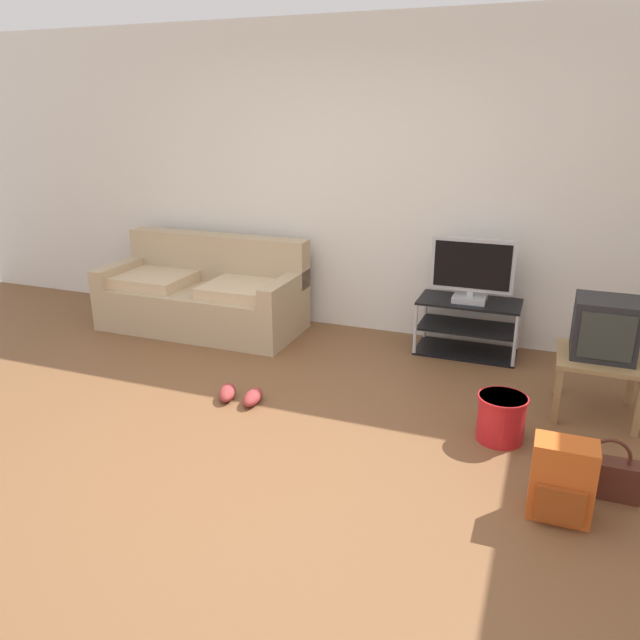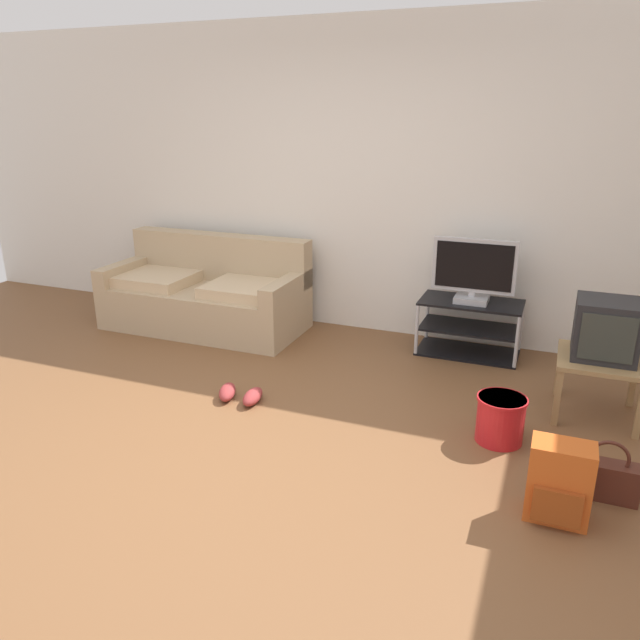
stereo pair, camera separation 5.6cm
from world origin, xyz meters
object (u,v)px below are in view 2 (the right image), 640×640
object	(u,v)px
handbag	(606,478)
cleaning_bucket	(500,418)
couch	(207,295)
tv_stand	(469,328)
flat_tv	(474,271)
backpack	(559,483)
sneakers_pair	(240,394)
crt_tv	(606,329)
side_table	(600,366)

from	to	relation	value
handbag	cleaning_bucket	distance (m)	0.71
couch	tv_stand	xyz separation A→B (m)	(2.40, 0.21, -0.08)
cleaning_bucket	flat_tv	bearing A→B (deg)	106.60
couch	backpack	world-z (taller)	couch
couch	cleaning_bucket	size ratio (longest dim) A/B	6.02
flat_tv	sneakers_pair	world-z (taller)	flat_tv
flat_tv	sneakers_pair	bearing A→B (deg)	-132.78
crt_tv	backpack	bearing A→B (deg)	-99.10
flat_tv	crt_tv	distance (m)	1.23
flat_tv	cleaning_bucket	world-z (taller)	flat_tv
handbag	sneakers_pair	distance (m)	2.37
side_table	cleaning_bucket	distance (m)	0.83
handbag	crt_tv	bearing A→B (deg)	91.69
handbag	backpack	bearing A→B (deg)	-130.09
sneakers_pair	tv_stand	bearing A→B (deg)	47.65
tv_stand	cleaning_bucket	distance (m)	1.45
flat_tv	cleaning_bucket	xyz separation A→B (m)	(0.41, -1.37, -0.56)
backpack	handbag	bearing A→B (deg)	36.32
sneakers_pair	crt_tv	bearing A→B (deg)	16.92
tv_stand	side_table	xyz separation A→B (m)	(0.96, -0.80, 0.13)
cleaning_bucket	sneakers_pair	bearing A→B (deg)	-176.67
backpack	cleaning_bucket	distance (m)	0.76
handbag	flat_tv	bearing A→B (deg)	119.36
crt_tv	cleaning_bucket	world-z (taller)	crt_tv
backpack	sneakers_pair	world-z (taller)	backpack
couch	side_table	xyz separation A→B (m)	(3.36, -0.59, 0.05)
couch	backpack	size ratio (longest dim) A/B	4.42
tv_stand	crt_tv	world-z (taller)	crt_tv
handbag	cleaning_bucket	size ratio (longest dim) A/B	1.11
backpack	sneakers_pair	xyz separation A→B (m)	(-2.12, 0.57, -0.16)
side_table	handbag	bearing A→B (deg)	-88.28
crt_tv	sneakers_pair	bearing A→B (deg)	-163.08
crt_tv	backpack	xyz separation A→B (m)	(-0.20, -1.28, -0.40)
tv_stand	handbag	xyz separation A→B (m)	(0.99, -1.78, -0.11)
crt_tv	cleaning_bucket	xyz separation A→B (m)	(-0.55, -0.60, -0.45)
tv_stand	flat_tv	bearing A→B (deg)	-90.00
backpack	sneakers_pair	bearing A→B (deg)	151.26
sneakers_pair	cleaning_bucket	bearing A→B (deg)	3.33
cleaning_bucket	sneakers_pair	xyz separation A→B (m)	(-1.77, -0.10, -0.11)
backpack	sneakers_pair	size ratio (longest dim) A/B	1.11
tv_stand	backpack	world-z (taller)	tv_stand
crt_tv	handbag	distance (m)	1.12
side_table	flat_tv	bearing A→B (deg)	141.02
cleaning_bucket	couch	bearing A→B (deg)	157.27
handbag	sneakers_pair	bearing A→B (deg)	172.86
flat_tv	side_table	bearing A→B (deg)	-38.98
side_table	sneakers_pair	world-z (taller)	side_table
crt_tv	couch	bearing A→B (deg)	170.34
crt_tv	cleaning_bucket	bearing A→B (deg)	-132.60
couch	sneakers_pair	distance (m)	1.67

